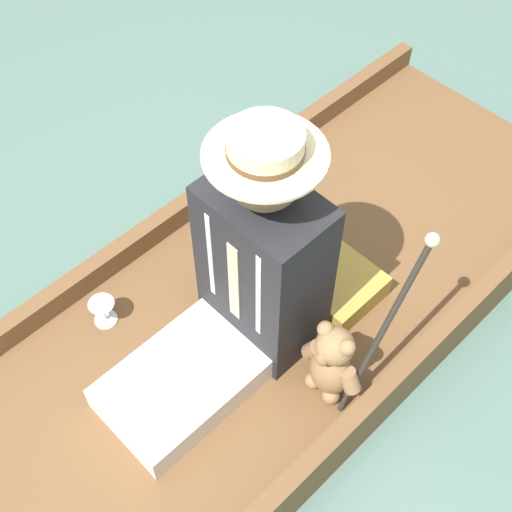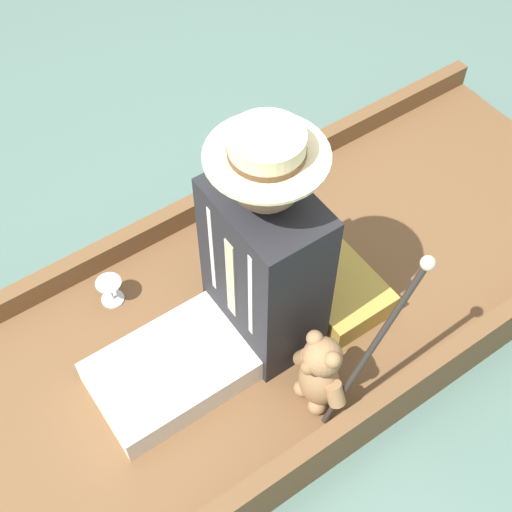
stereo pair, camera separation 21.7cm
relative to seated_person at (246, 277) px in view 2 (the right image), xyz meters
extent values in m
plane|color=slate|center=(0.04, -0.07, -0.51)|extent=(16.00, 16.00, 0.00)
cube|color=brown|center=(0.04, -0.07, -0.43)|extent=(1.11, 3.02, 0.16)
cube|color=brown|center=(-0.48, -0.07, -0.30)|extent=(0.06, 3.02, 0.10)
cube|color=brown|center=(0.57, -0.07, -0.30)|extent=(0.06, 3.02, 0.10)
cube|color=#B7933D|center=(-0.04, -0.35, -0.30)|extent=(0.38, 0.27, 0.10)
cube|color=white|center=(0.00, 0.31, -0.29)|extent=(0.35, 0.51, 0.11)
cube|color=#232328|center=(0.00, -0.07, -0.02)|extent=(0.38, 0.25, 0.66)
cube|color=beige|center=(0.00, 0.06, 0.03)|extent=(0.04, 0.01, 0.36)
cube|color=white|center=(-0.11, 0.06, 0.07)|extent=(0.02, 0.01, 0.40)
cube|color=white|center=(0.11, 0.06, 0.07)|extent=(0.02, 0.01, 0.40)
sphere|color=#936B4C|center=(0.00, -0.07, 0.42)|extent=(0.22, 0.22, 0.22)
cylinder|color=beige|center=(0.00, -0.07, 0.49)|extent=(0.34, 0.34, 0.01)
cylinder|color=beige|center=(0.00, -0.07, 0.53)|extent=(0.21, 0.21, 0.07)
cylinder|color=brown|center=(0.00, -0.07, 0.51)|extent=(0.21, 0.21, 0.02)
ellipsoid|color=#9E754C|center=(-0.32, -0.05, -0.24)|extent=(0.15, 0.12, 0.22)
sphere|color=#9E754C|center=(-0.32, -0.05, -0.08)|extent=(0.12, 0.12, 0.12)
sphere|color=olive|center=(-0.32, 0.00, -0.09)|extent=(0.05, 0.05, 0.05)
sphere|color=#9E754C|center=(-0.37, -0.05, -0.04)|extent=(0.05, 0.05, 0.05)
sphere|color=#9E754C|center=(-0.28, -0.05, -0.04)|extent=(0.05, 0.05, 0.05)
cylinder|color=#9E754C|center=(-0.40, -0.05, -0.20)|extent=(0.08, 0.06, 0.09)
cylinder|color=#9E754C|center=(-0.25, -0.05, -0.20)|extent=(0.08, 0.06, 0.09)
sphere|color=#9E754C|center=(-0.36, -0.02, -0.32)|extent=(0.06, 0.06, 0.06)
sphere|color=#9E754C|center=(-0.29, -0.02, -0.32)|extent=(0.06, 0.06, 0.06)
cylinder|color=silver|center=(0.40, 0.32, -0.35)|extent=(0.08, 0.08, 0.01)
cylinder|color=silver|center=(0.40, 0.32, -0.31)|extent=(0.01, 0.01, 0.06)
cone|color=silver|center=(0.40, 0.32, -0.26)|extent=(0.09, 0.09, 0.04)
cylinder|color=#2D2823|center=(-0.41, -0.16, -0.03)|extent=(0.02, 0.31, 0.65)
sphere|color=beige|center=(-0.41, -0.31, 0.29)|extent=(0.04, 0.04, 0.04)
camera|label=1|loc=(-0.93, 0.87, 1.82)|focal=50.00mm
camera|label=2|loc=(-1.07, 0.71, 1.82)|focal=50.00mm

